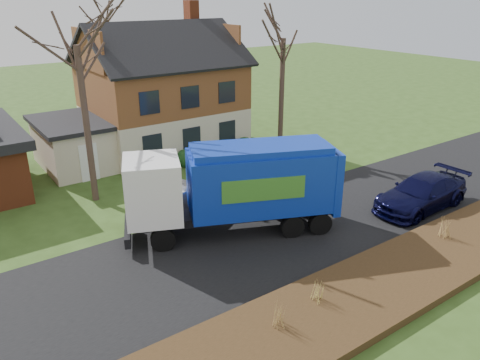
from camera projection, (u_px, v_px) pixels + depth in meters
ground at (271, 235)px, 20.16m from camera, size 120.00×120.00×0.00m
road at (271, 235)px, 20.16m from camera, size 80.00×7.00×0.02m
mulch_verge at (367, 292)px, 16.09m from camera, size 80.00×3.50×0.30m
main_house at (155, 88)px, 30.00m from camera, size 12.95×8.95×9.26m
garbage_truck at (238, 184)px, 19.72m from camera, size 9.27×5.78×3.88m
silver_sedan at (186, 197)px, 22.13m from camera, size 4.70×2.53×1.47m
navy_wagon at (421, 193)px, 22.43m from camera, size 5.47×2.32×1.57m
tree_front_west at (73, 19)px, 20.42m from camera, size 3.53×3.53×10.50m
tree_front_east at (284, 18)px, 28.27m from camera, size 3.66×3.66×10.17m
tree_back at (104, 3)px, 34.03m from camera, size 3.40×3.40×10.77m
grass_clump_west at (279, 314)px, 14.08m from camera, size 0.33×0.27×0.87m
grass_clump_mid at (318, 290)px, 15.23m from camera, size 0.31×0.26×0.87m
grass_clump_east at (447, 227)px, 19.26m from camera, size 0.35×0.29×0.88m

